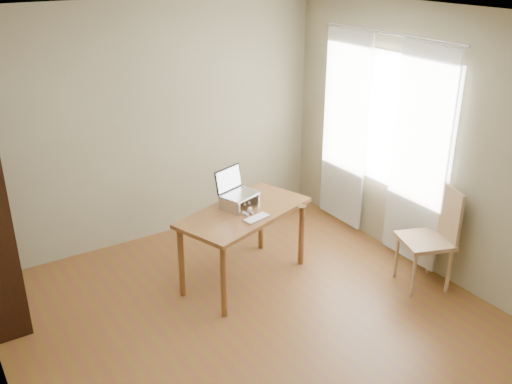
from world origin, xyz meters
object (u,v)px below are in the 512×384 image
Objects in this scene: laptop at (236,187)px; cat at (235,202)px; desk at (244,221)px; keyboard at (257,218)px; chair at (432,232)px.

cat is (-0.03, -0.03, -0.14)m from laptop.
desk is 3.60× the size of laptop.
keyboard is at bearing -92.53° from cat.
laptop is 1.40× the size of keyboard.
cat is 1.90m from chair.
laptop is 1.92m from chair.
chair reaches higher than desk.
keyboard is at bearing -107.24° from desk.
desk is at bearing 165.24° from chair.
desk is 0.20m from cat.
cat is at bearing 162.93° from chair.
desk is 5.05× the size of keyboard.
laptop is (0.00, 0.14, 0.30)m from desk.
chair reaches higher than cat.
laptop reaches higher than chair.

